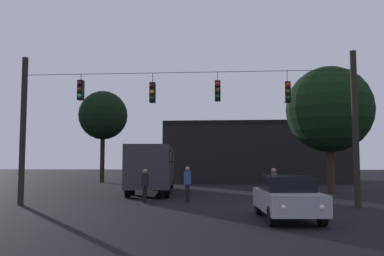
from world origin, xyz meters
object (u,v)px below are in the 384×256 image
tree_behind_building (103,116)px  pedestrian_crossing_right (187,182)px  tree_left_silhouette (329,110)px  city_bus (153,164)px  pedestrian_crossing_left (145,184)px  pedestrian_crossing_center (274,184)px  car_near_right (287,197)px

tree_behind_building → pedestrian_crossing_right: bearing=-62.5°
pedestrian_crossing_right → tree_left_silhouette: tree_left_silhouette is taller
city_bus → pedestrian_crossing_right: size_ratio=6.24×
tree_left_silhouette → tree_behind_building: tree_behind_building is taller
pedestrian_crossing_right → tree_left_silhouette: size_ratio=0.21×
pedestrian_crossing_left → pedestrian_crossing_center: bearing=-0.7°
tree_behind_building → city_bus: bearing=-60.5°
pedestrian_crossing_left → tree_behind_building: 22.60m
pedestrian_crossing_center → tree_left_silhouette: size_ratio=0.20×
car_near_right → pedestrian_crossing_center: bearing=87.8°
pedestrian_crossing_right → pedestrian_crossing_center: bearing=-6.9°
city_bus → tree_left_silhouette: tree_left_silhouette is taller
tree_behind_building → car_near_right: bearing=-60.8°
pedestrian_crossing_center → tree_behind_building: (-14.57, 20.31, 5.74)m
city_bus → pedestrian_crossing_center: 10.18m
city_bus → pedestrian_crossing_left: size_ratio=6.71×
pedestrian_crossing_right → tree_left_silhouette: 12.30m
city_bus → car_near_right: 14.45m
city_bus → pedestrian_crossing_right: (2.90, -6.69, -0.84)m
pedestrian_crossing_left → tree_left_silhouette: bearing=34.8°
pedestrian_crossing_right → tree_behind_building: bearing=117.5°
pedestrian_crossing_left → car_near_right: bearing=-42.0°
pedestrian_crossing_left → pedestrian_crossing_right: bearing=12.0°
car_near_right → pedestrian_crossing_right: bearing=124.2°
pedestrian_crossing_center → tree_left_silhouette: bearing=58.8°
city_bus → pedestrian_crossing_center: size_ratio=6.49×
city_bus → pedestrian_crossing_left: city_bus is taller
pedestrian_crossing_left → pedestrian_crossing_right: 2.12m
city_bus → pedestrian_crossing_right: city_bus is taller
pedestrian_crossing_right → tree_behind_building: size_ratio=0.19×
pedestrian_crossing_left → tree_left_silhouette: 14.13m
tree_left_silhouette → tree_behind_building: 23.02m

